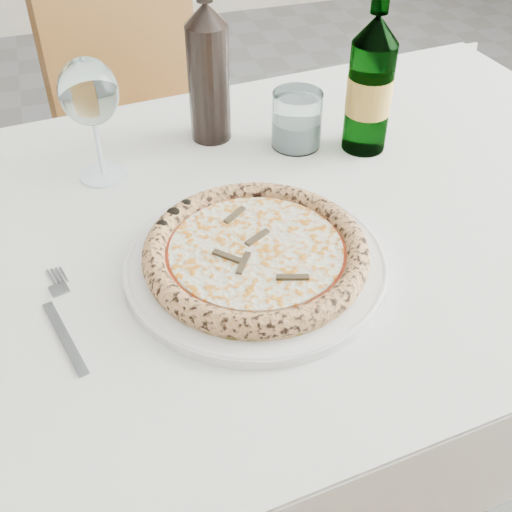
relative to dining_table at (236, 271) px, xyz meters
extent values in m
cube|color=brown|center=(0.00, 0.00, 0.07)|extent=(1.40, 0.89, 0.04)
cube|color=white|center=(0.00, 0.00, 0.09)|extent=(1.47, 0.95, 0.01)
cube|color=white|center=(0.00, 0.41, -0.02)|extent=(1.40, 0.01, 0.22)
cylinder|color=brown|center=(0.61, 0.32, -0.31)|extent=(0.06, 0.06, 0.71)
cube|color=brown|center=(0.03, 0.73, -0.21)|extent=(0.54, 0.54, 0.04)
cube|color=brown|center=(-0.04, 0.90, 0.04)|extent=(0.41, 0.19, 0.46)
cylinder|color=brown|center=(0.13, 0.96, -0.45)|extent=(0.04, 0.04, 0.43)
cylinder|color=brown|center=(0.26, 0.62, -0.45)|extent=(0.04, 0.04, 0.43)
cylinder|color=brown|center=(-0.21, 0.83, -0.45)|extent=(0.04, 0.04, 0.43)
cylinder|color=brown|center=(-0.08, 0.50, -0.45)|extent=(0.04, 0.04, 0.43)
cylinder|color=white|center=(0.00, -0.10, 0.10)|extent=(0.34, 0.34, 0.01)
torus|color=white|center=(0.00, -0.10, 0.10)|extent=(0.34, 0.34, 0.01)
cylinder|color=tan|center=(0.00, -0.10, 0.11)|extent=(0.28, 0.28, 0.01)
torus|color=tan|center=(0.00, -0.10, 0.12)|extent=(0.29, 0.29, 0.03)
cylinder|color=#BA310D|center=(0.00, -0.10, 0.12)|extent=(0.24, 0.24, 0.00)
cylinder|color=#FFF7CF|center=(0.00, -0.10, 0.12)|extent=(0.22, 0.22, 0.00)
cube|color=brown|center=(0.03, -0.10, 0.13)|extent=(0.04, 0.01, 0.00)
cube|color=brown|center=(0.01, -0.06, 0.13)|extent=(0.02, 0.04, 0.00)
cube|color=brown|center=(-0.05, -0.06, 0.13)|extent=(0.04, 0.03, 0.00)
cube|color=brown|center=(-0.03, -0.12, 0.13)|extent=(0.04, 0.03, 0.00)
cube|color=brown|center=(0.02, -0.15, 0.13)|extent=(0.02, 0.04, 0.00)
cube|color=slate|center=(-0.25, -0.15, 0.09)|extent=(0.04, 0.13, 0.00)
cube|color=slate|center=(-0.25, -0.07, 0.09)|extent=(0.03, 0.03, 0.00)
cylinder|color=slate|center=(-0.26, -0.05, 0.09)|extent=(0.00, 0.03, 0.00)
cylinder|color=slate|center=(-0.25, -0.05, 0.09)|extent=(0.00, 0.03, 0.00)
cylinder|color=slate|center=(-0.25, -0.05, 0.09)|extent=(0.00, 0.03, 0.00)
cylinder|color=slate|center=(-0.24, -0.05, 0.09)|extent=(0.00, 0.03, 0.00)
cylinder|color=white|center=(-0.16, 0.18, 0.09)|extent=(0.07, 0.07, 0.00)
cylinder|color=white|center=(-0.16, 0.18, 0.14)|extent=(0.01, 0.01, 0.10)
ellipsoid|color=white|center=(-0.16, 0.18, 0.23)|extent=(0.09, 0.09, 0.10)
cylinder|color=white|center=(0.16, 0.18, 0.14)|extent=(0.08, 0.08, 0.09)
cylinder|color=silver|center=(0.16, 0.18, 0.12)|extent=(0.07, 0.07, 0.05)
cylinder|color=#1D5420|center=(0.26, 0.14, 0.18)|extent=(0.07, 0.07, 0.18)
cone|color=#1D5420|center=(0.26, 0.14, 0.29)|extent=(0.07, 0.07, 0.04)
cylinder|color=gold|center=(0.26, 0.14, 0.19)|extent=(0.07, 0.07, 0.06)
cylinder|color=black|center=(0.03, 0.25, 0.19)|extent=(0.07, 0.07, 0.19)
cone|color=black|center=(0.03, 0.25, 0.30)|extent=(0.07, 0.07, 0.03)
camera|label=1|loc=(-0.19, -0.70, 0.65)|focal=45.00mm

